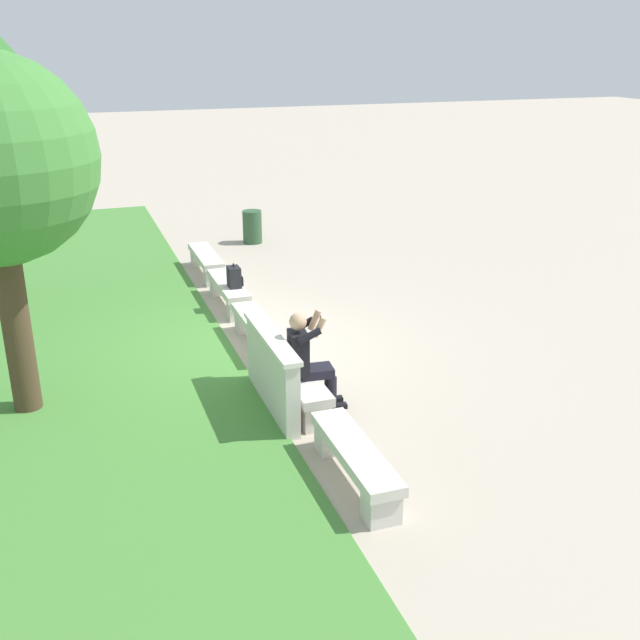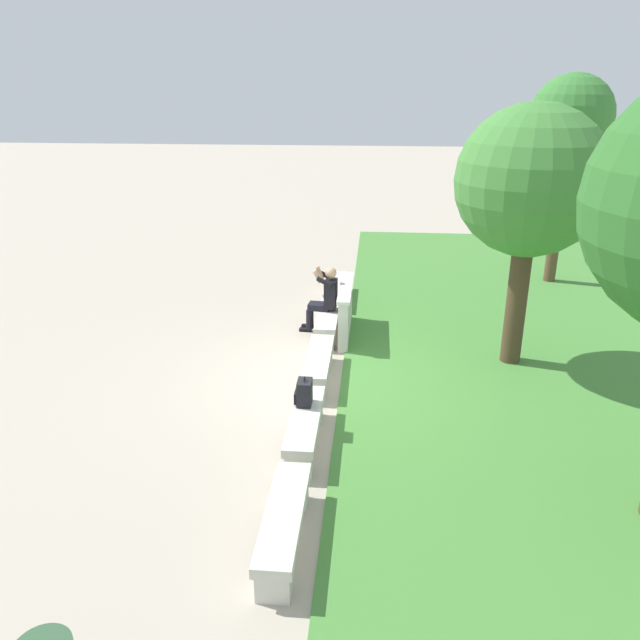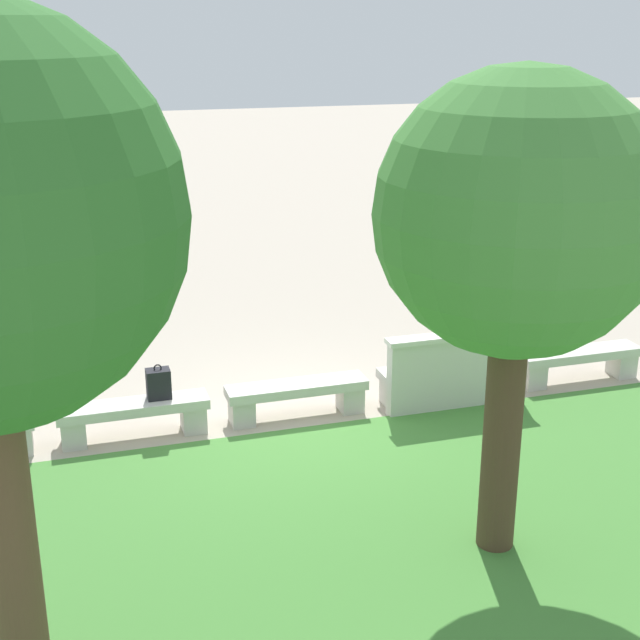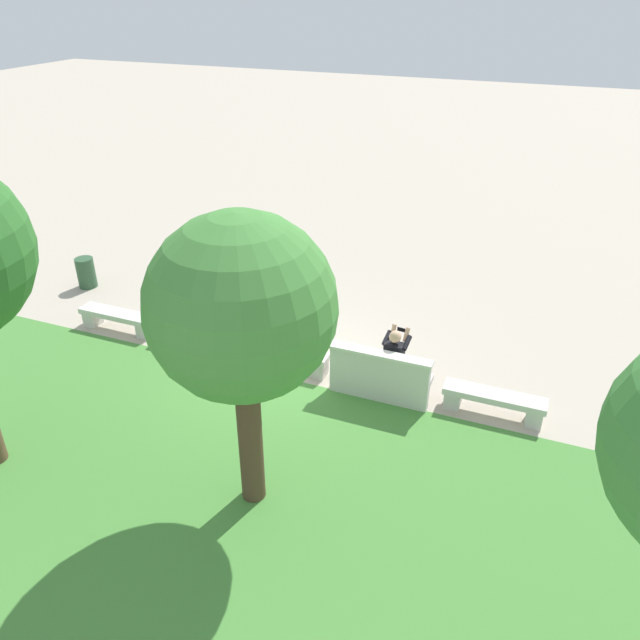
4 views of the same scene
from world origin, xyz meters
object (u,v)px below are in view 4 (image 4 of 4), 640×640
at_px(bench_main, 494,401).
at_px(bench_end, 118,318).
at_px(bench_near, 384,377).
at_px(person_photographer, 396,356).
at_px(tree_right_background, 241,309).
at_px(backpack, 211,323).
at_px(bench_far, 197,336).
at_px(trash_bin, 86,273).
at_px(bench_mid, 286,355).

distance_m(bench_main, bench_end, 7.98).
relative_size(bench_main, bench_near, 1.00).
bearing_deg(person_photographer, tree_right_background, 70.95).
xyz_separation_m(bench_near, backpack, (3.67, -0.05, 0.33)).
height_order(bench_far, tree_right_background, tree_right_background).
xyz_separation_m(bench_main, tree_right_background, (2.98, 3.32, 2.85)).
relative_size(bench_far, person_photographer, 1.33).
height_order(bench_far, backpack, backpack).
bearing_deg(tree_right_background, bench_main, -131.94).
xyz_separation_m(bench_far, tree_right_background, (-3.00, 3.32, 2.85)).
bearing_deg(tree_right_background, bench_far, -47.91).
distance_m(person_photographer, backpack, 3.86).
xyz_separation_m(backpack, trash_bin, (4.42, -1.46, -0.25)).
height_order(person_photographer, trash_bin, person_photographer).
height_order(bench_mid, bench_far, same).
bearing_deg(trash_bin, bench_end, 144.41).
distance_m(bench_main, tree_right_background, 5.30).
relative_size(bench_main, person_photographer, 1.33).
relative_size(bench_mid, bench_end, 1.00).
height_order(bench_near, person_photographer, person_photographer).
distance_m(bench_main, trash_bin, 10.20).
bearing_deg(tree_right_background, trash_bin, -34.22).
bearing_deg(tree_right_background, bench_mid, -73.16).
bearing_deg(bench_near, person_photographer, -157.22).
bearing_deg(bench_near, bench_far, 0.00).
height_order(bench_main, bench_far, same).
xyz_separation_m(bench_main, bench_near, (1.99, 0.00, 0.00)).
bearing_deg(tree_right_background, person_photographer, -109.05).
bearing_deg(bench_mid, backpack, -1.69).
relative_size(bench_near, bench_end, 1.00).
distance_m(bench_end, tree_right_background, 6.64).
distance_m(bench_end, trash_bin, 2.59).
xyz_separation_m(bench_mid, backpack, (1.68, -0.05, 0.33)).
height_order(person_photographer, tree_right_background, tree_right_background).
relative_size(bench_mid, trash_bin, 2.35).
bearing_deg(trash_bin, bench_near, 169.44).
bearing_deg(bench_main, person_photographer, -2.45).
bearing_deg(bench_end, person_photographer, -179.28).
bearing_deg(backpack, bench_main, 179.50).
height_order(bench_mid, tree_right_background, tree_right_background).
xyz_separation_m(bench_main, bench_mid, (3.99, 0.00, 0.00)).
height_order(bench_main, person_photographer, person_photographer).
height_order(bench_main, bench_near, same).
relative_size(bench_main, bench_far, 1.00).
bearing_deg(bench_end, tree_right_background, 146.38).
height_order(bench_far, bench_end, same).
relative_size(bench_mid, bench_far, 1.00).
xyz_separation_m(bench_far, bench_end, (1.99, 0.00, 0.00)).
xyz_separation_m(bench_main, person_photographer, (1.81, -0.08, 0.44)).
relative_size(bench_end, backpack, 4.11).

